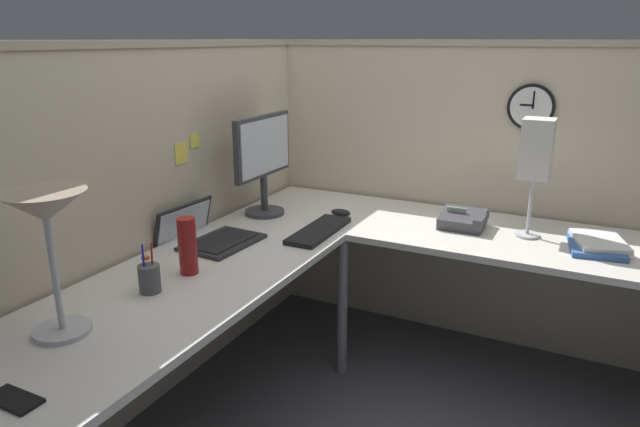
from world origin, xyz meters
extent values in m
plane|color=#47474C|center=(0.00, 0.00, 0.00)|extent=(6.80, 6.80, 0.00)
cube|color=beige|center=(-0.36, 0.87, 0.78)|extent=(2.57, 0.10, 1.55)
cube|color=tan|center=(-0.36, 0.87, 1.56)|extent=(2.57, 0.12, 0.03)
cube|color=beige|center=(0.87, -0.27, 0.78)|extent=(0.10, 2.37, 1.55)
cube|color=tan|center=(0.87, -0.27, 1.56)|extent=(0.12, 2.37, 0.03)
cube|color=beige|center=(-0.38, 0.47, 0.71)|extent=(2.35, 0.66, 0.03)
cube|color=beige|center=(0.47, -0.60, 0.71)|extent=(0.66, 1.49, 0.03)
cylinder|color=slate|center=(0.16, 0.16, 0.35)|extent=(0.05, 0.05, 0.70)
cylinder|color=#38383D|center=(0.25, 0.64, 0.74)|extent=(0.20, 0.20, 0.02)
cylinder|color=#38383D|center=(0.25, 0.64, 0.84)|extent=(0.04, 0.04, 0.20)
cube|color=#38383D|center=(0.25, 0.64, 1.08)|extent=(0.46, 0.03, 0.30)
cube|color=silver|center=(0.25, 0.62, 1.08)|extent=(0.42, 0.01, 0.26)
cube|color=#232326|center=(-0.21, 0.57, 0.74)|extent=(0.35, 0.26, 0.02)
cube|color=black|center=(-0.21, 0.57, 0.75)|extent=(0.30, 0.20, 0.00)
cube|color=#232326|center=(-0.20, 0.80, 0.77)|extent=(0.34, 0.09, 0.22)
cube|color=silver|center=(-0.20, 0.79, 0.77)|extent=(0.31, 0.07, 0.18)
cube|color=black|center=(0.11, 0.26, 0.74)|extent=(0.43, 0.15, 0.02)
ellipsoid|color=black|center=(0.39, 0.28, 0.75)|extent=(0.06, 0.10, 0.03)
cylinder|color=#B7BABF|center=(-1.06, 0.54, 0.74)|extent=(0.17, 0.17, 0.02)
cylinder|color=#B7BABF|center=(-1.06, 0.54, 0.93)|extent=(0.02, 0.02, 0.38)
cone|color=gray|center=(-1.06, 0.54, 1.13)|extent=(0.24, 0.24, 0.09)
cylinder|color=#4C4C51|center=(-0.72, 0.51, 0.78)|extent=(0.08, 0.08, 0.10)
cylinder|color=#1E1EB2|center=(-0.73, 0.52, 0.84)|extent=(0.01, 0.01, 0.13)
cylinder|color=#B21E1E|center=(-0.71, 0.50, 0.84)|extent=(0.01, 0.01, 0.13)
cylinder|color=#D8591E|center=(-0.72, 0.52, 0.85)|extent=(0.03, 0.03, 0.01)
cube|color=black|center=(-1.36, 0.36, 0.73)|extent=(0.07, 0.14, 0.01)
cylinder|color=maroon|center=(-0.53, 0.49, 0.84)|extent=(0.07, 0.07, 0.22)
cube|color=#38383D|center=(0.48, -0.31, 0.77)|extent=(0.19, 0.20, 0.10)
cube|color=#8CA58C|center=(0.48, -0.28, 0.80)|extent=(0.01, 0.09, 0.04)
cube|color=#38383D|center=(0.48, -0.40, 0.79)|extent=(0.19, 0.04, 0.04)
cube|color=#335999|center=(0.45, -0.89, 0.74)|extent=(0.31, 0.25, 0.02)
cube|color=silver|center=(0.46, -0.90, 0.76)|extent=(0.30, 0.26, 0.02)
cylinder|color=#B7BABF|center=(0.49, -0.60, 0.74)|extent=(0.11, 0.11, 0.01)
cylinder|color=#B7BABF|center=(0.49, -0.60, 0.87)|extent=(0.02, 0.02, 0.27)
cube|color=silver|center=(0.49, -0.60, 1.13)|extent=(0.13, 0.13, 0.26)
cylinder|color=black|center=(0.82, -0.52, 1.27)|extent=(0.03, 0.22, 0.22)
cylinder|color=white|center=(0.80, -0.52, 1.27)|extent=(0.00, 0.19, 0.19)
cube|color=black|center=(0.80, -0.50, 1.28)|extent=(0.00, 0.06, 0.01)
cube|color=black|center=(0.80, -0.53, 1.31)|extent=(0.00, 0.01, 0.08)
cube|color=#EAD84C|center=(-0.05, 0.82, 1.14)|extent=(0.06, 0.00, 0.06)
cube|color=#EAD84C|center=(-0.15, 0.82, 1.10)|extent=(0.08, 0.00, 0.10)
camera|label=1|loc=(-2.09, -0.84, 1.59)|focal=31.76mm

